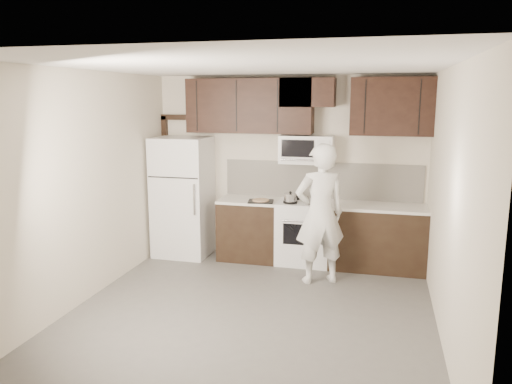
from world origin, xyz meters
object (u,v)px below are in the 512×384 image
at_px(refrigerator, 183,197).
at_px(person, 320,214).
at_px(stove, 304,232).
at_px(microwave, 307,149).

distance_m(refrigerator, person, 2.27).
bearing_deg(stove, microwave, 90.10).
distance_m(stove, person, 0.91).
xyz_separation_m(microwave, refrigerator, (-1.85, -0.17, -0.75)).
distance_m(microwave, refrigerator, 2.00).
distance_m(stove, refrigerator, 1.90).
bearing_deg(microwave, person, -69.65).
bearing_deg(refrigerator, person, -17.41).
relative_size(stove, refrigerator, 0.52).
xyz_separation_m(stove, person, (0.31, -0.73, 0.45)).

